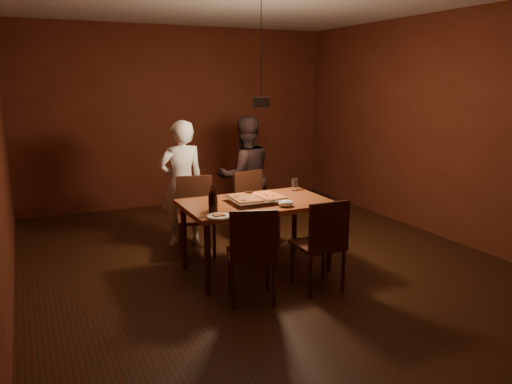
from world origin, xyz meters
name	(u,v)px	position (x,y,z in m)	size (l,w,h in m)	color
room_shell	(261,136)	(0.00, 0.00, 1.40)	(6.00, 6.00, 6.00)	#35190E
dining_table	(256,208)	(-0.16, -0.23, 0.68)	(1.50, 0.90, 0.75)	#974A26
chair_far_left	(195,208)	(-0.56, 0.57, 0.54)	(0.51, 0.51, 0.49)	#38190F
chair_far_right	(254,201)	(0.19, 0.59, 0.54)	(0.51, 0.51, 0.49)	#38190F
chair_near_left	(252,247)	(-0.54, -0.95, 0.54)	(0.53, 0.53, 0.49)	#38190F
chair_near_right	(323,237)	(0.18, -0.97, 0.54)	(0.43, 0.43, 0.49)	#38190F
pizza_tray	(256,200)	(-0.17, -0.25, 0.77)	(0.55, 0.45, 0.05)	silver
pizza_meat	(245,198)	(-0.30, -0.25, 0.81)	(0.26, 0.41, 0.02)	maroon
pizza_cheese	(268,195)	(-0.04, -0.26, 0.81)	(0.25, 0.40, 0.02)	gold
spatula	(256,196)	(-0.16, -0.23, 0.81)	(0.09, 0.24, 0.04)	silver
beer_bottle_a	(212,200)	(-0.73, -0.48, 0.88)	(0.07, 0.07, 0.27)	black
beer_bottle_b	(214,201)	(-0.71, -0.46, 0.86)	(0.06, 0.06, 0.23)	black
water_glass_left	(212,204)	(-0.70, -0.37, 0.81)	(0.08, 0.08, 0.13)	silver
water_glass_right	(295,184)	(0.45, 0.06, 0.82)	(0.07, 0.07, 0.14)	silver
plate_slice	(219,216)	(-0.73, -0.63, 0.76)	(0.23, 0.23, 0.03)	white
napkin	(286,203)	(0.02, -0.55, 0.78)	(0.16, 0.12, 0.07)	white
diner_white	(182,184)	(-0.61, 0.93, 0.76)	(0.55, 0.36, 1.52)	silver
diner_dark	(245,176)	(0.25, 1.00, 0.77)	(0.75, 0.58, 1.54)	black
pendant_lamp	(261,101)	(0.00, 0.00, 1.76)	(0.18, 0.18, 1.10)	black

